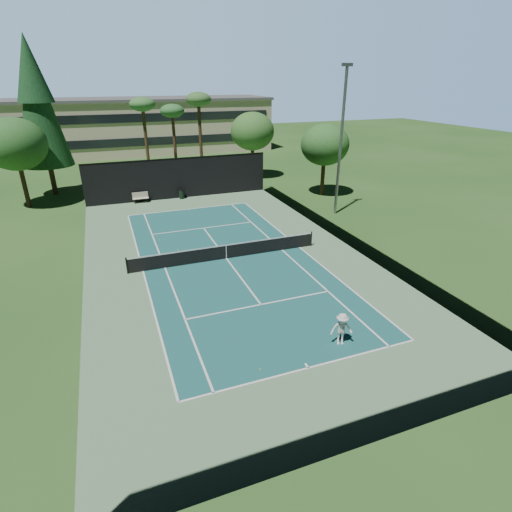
% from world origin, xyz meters
% --- Properties ---
extents(ground, '(160.00, 160.00, 0.00)m').
position_xyz_m(ground, '(0.00, 0.00, 0.00)').
color(ground, '#29531F').
rests_on(ground, ground).
extents(apron_slab, '(18.00, 32.00, 0.01)m').
position_xyz_m(apron_slab, '(0.00, 0.00, 0.01)').
color(apron_slab, '#5F8860').
rests_on(apron_slab, ground).
extents(court_surface, '(10.97, 23.77, 0.01)m').
position_xyz_m(court_surface, '(0.00, 0.00, 0.01)').
color(court_surface, '#1C5957').
rests_on(court_surface, ground).
extents(court_lines, '(11.07, 23.87, 0.01)m').
position_xyz_m(court_lines, '(0.00, 0.00, 0.02)').
color(court_lines, white).
rests_on(court_lines, ground).
extents(tennis_net, '(12.90, 0.10, 1.10)m').
position_xyz_m(tennis_net, '(0.00, 0.00, 0.56)').
color(tennis_net, black).
rests_on(tennis_net, ground).
extents(fence, '(18.04, 32.05, 4.03)m').
position_xyz_m(fence, '(0.00, 0.06, 2.01)').
color(fence, black).
rests_on(fence, ground).
extents(player, '(1.16, 0.88, 1.59)m').
position_xyz_m(player, '(2.16, -10.88, 0.80)').
color(player, silver).
rests_on(player, ground).
extents(tennis_ball_a, '(0.06, 0.06, 0.06)m').
position_xyz_m(tennis_ball_a, '(-1.94, -11.26, 0.03)').
color(tennis_ball_a, '#E7F337').
rests_on(tennis_ball_a, ground).
extents(tennis_ball_b, '(0.08, 0.08, 0.08)m').
position_xyz_m(tennis_ball_b, '(-2.79, 2.60, 0.04)').
color(tennis_ball_b, '#C4E634').
rests_on(tennis_ball_b, ground).
extents(tennis_ball_c, '(0.07, 0.07, 0.07)m').
position_xyz_m(tennis_ball_c, '(2.70, 1.72, 0.04)').
color(tennis_ball_c, '#BFD430').
rests_on(tennis_ball_c, ground).
extents(tennis_ball_d, '(0.06, 0.06, 0.06)m').
position_xyz_m(tennis_ball_d, '(-3.74, 4.99, 0.03)').
color(tennis_ball_d, '#D2E834').
rests_on(tennis_ball_d, ground).
extents(park_bench, '(1.50, 0.45, 1.02)m').
position_xyz_m(park_bench, '(-3.97, 15.70, 0.55)').
color(park_bench, beige).
rests_on(park_bench, ground).
extents(trash_bin, '(0.56, 0.56, 0.95)m').
position_xyz_m(trash_bin, '(0.05, 15.66, 0.48)').
color(trash_bin, black).
rests_on(trash_bin, ground).
extents(pine_tree, '(4.80, 4.80, 15.00)m').
position_xyz_m(pine_tree, '(-12.00, 22.00, 9.55)').
color(pine_tree, '#46341E').
rests_on(pine_tree, ground).
extents(palm_a, '(2.80, 2.80, 9.32)m').
position_xyz_m(palm_a, '(-2.00, 24.00, 8.19)').
color(palm_a, '#47341E').
rests_on(palm_a, ground).
extents(palm_b, '(2.80, 2.80, 8.42)m').
position_xyz_m(palm_b, '(1.50, 26.00, 7.36)').
color(palm_b, '#492E1F').
rests_on(palm_b, ground).
extents(palm_c, '(2.80, 2.80, 9.77)m').
position_xyz_m(palm_c, '(4.00, 23.00, 8.60)').
color(palm_c, '#41301C').
rests_on(palm_c, ground).
extents(decid_tree_a, '(5.12, 5.12, 7.62)m').
position_xyz_m(decid_tree_a, '(10.00, 22.00, 5.42)').
color(decid_tree_a, '#442D1D').
rests_on(decid_tree_a, ground).
extents(decid_tree_b, '(4.80, 4.80, 7.14)m').
position_xyz_m(decid_tree_b, '(14.00, 12.00, 5.08)').
color(decid_tree_b, '#46311E').
rests_on(decid_tree_b, ground).
extents(decid_tree_c, '(5.44, 5.44, 8.09)m').
position_xyz_m(decid_tree_c, '(-14.00, 18.00, 5.76)').
color(decid_tree_c, '#472E1E').
rests_on(decid_tree_c, ground).
extents(campus_building, '(40.50, 12.50, 8.30)m').
position_xyz_m(campus_building, '(0.00, 45.98, 4.21)').
color(campus_building, beige).
rests_on(campus_building, ground).
extents(light_pole, '(0.90, 0.25, 12.22)m').
position_xyz_m(light_pole, '(12.00, 6.00, 6.46)').
color(light_pole, gray).
rests_on(light_pole, ground).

